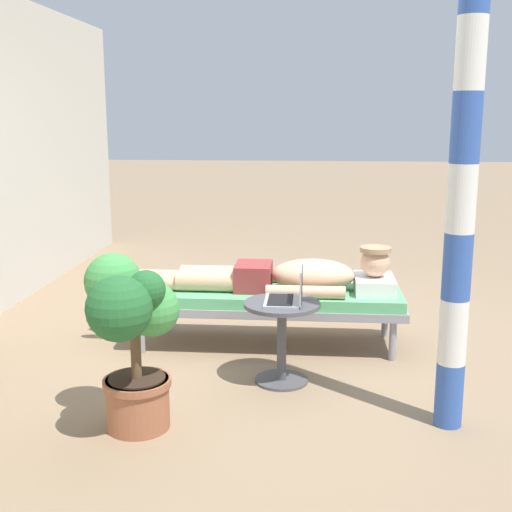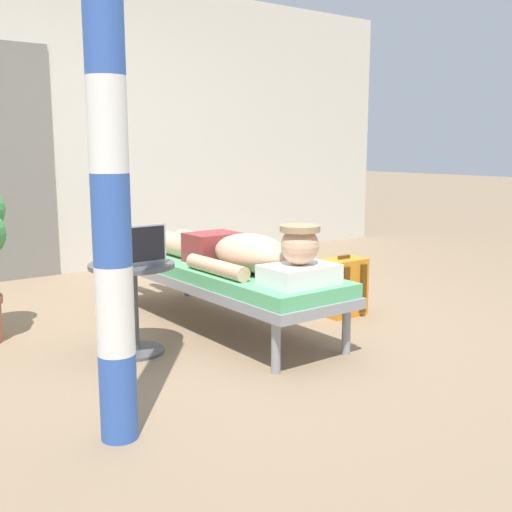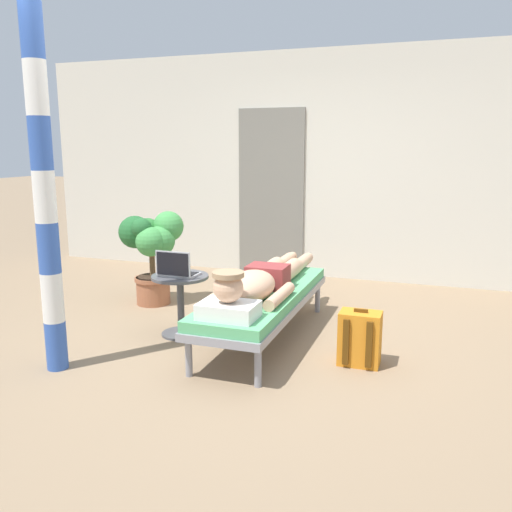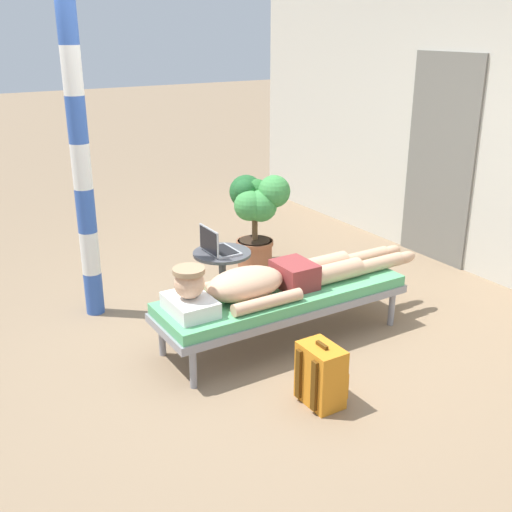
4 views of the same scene
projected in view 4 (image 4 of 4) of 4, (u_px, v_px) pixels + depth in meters
The scene contains 10 objects.
ground_plane at pixel (259, 343), 4.73m from camera, with size 40.00×40.00×0.00m, color #8C7256.
house_wall_back at pixel (511, 136), 5.51m from camera, with size 7.60×0.20×2.70m, color beige.
house_door_panel at pixel (440, 160), 6.12m from camera, with size 0.84×0.03×2.04m, color slate.
lounge_chair at pixel (283, 298), 4.67m from camera, with size 0.61×1.97×0.42m.
person_reclining at pixel (272, 279), 4.57m from camera, with size 0.53×2.17×0.33m.
side_table at pixel (222, 271), 5.16m from camera, with size 0.48×0.48×0.52m.
laptop at pixel (216, 246), 5.06m from camera, with size 0.31×0.24×0.23m.
backpack at pixel (321, 375), 3.93m from camera, with size 0.30×0.26×0.42m.
potted_plant at pixel (256, 209), 6.02m from camera, with size 0.64×0.53×0.94m.
porch_post at pixel (81, 166), 4.80m from camera, with size 0.15×0.15×2.50m.
Camera 4 is at (3.56, -2.21, 2.28)m, focal length 43.60 mm.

